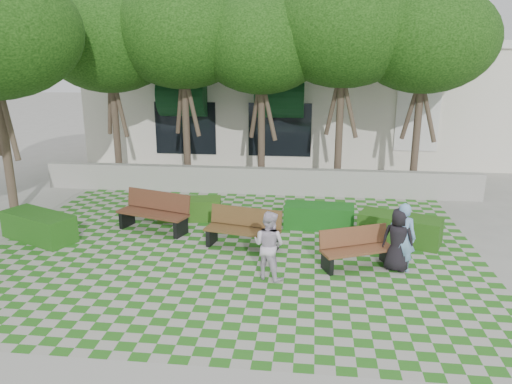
# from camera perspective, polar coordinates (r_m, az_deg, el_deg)

# --- Properties ---
(ground) EXTENTS (90.00, 90.00, 0.00)m
(ground) POSITION_cam_1_polar(r_m,az_deg,el_deg) (11.59, -3.34, -8.65)
(ground) COLOR gray
(ground) RESTS_ON ground
(lawn) EXTENTS (12.00, 12.00, 0.00)m
(lawn) POSITION_cam_1_polar(r_m,az_deg,el_deg) (12.49, -2.56, -6.72)
(lawn) COLOR #2B721E
(lawn) RESTS_ON ground
(retaining_wall) EXTENTS (15.00, 0.36, 0.90)m
(retaining_wall) POSITION_cam_1_polar(r_m,az_deg,el_deg) (17.23, 0.12, 1.31)
(retaining_wall) COLOR #9E9B93
(retaining_wall) RESTS_ON ground
(bench_east) EXTENTS (1.79, 1.22, 0.90)m
(bench_east) POSITION_cam_1_polar(r_m,az_deg,el_deg) (11.71, 11.42, -6.38)
(bench_east) COLOR brown
(bench_east) RESTS_ON ground
(bench_mid) EXTENTS (1.98, 1.03, 0.99)m
(bench_mid) POSITION_cam_1_polar(r_m,az_deg,el_deg) (12.55, -1.46, -4.28)
(bench_mid) COLOR #51381C
(bench_mid) RESTS_ON ground
(bench_west) EXTENTS (2.13, 1.28, 1.06)m
(bench_west) POSITION_cam_1_polar(r_m,az_deg,el_deg) (13.97, -11.53, -2.31)
(bench_west) COLOR #502B1B
(bench_west) RESTS_ON ground
(hedge_east) EXTENTS (2.20, 1.51, 0.71)m
(hedge_east) POSITION_cam_1_polar(r_m,az_deg,el_deg) (13.45, 16.10, -4.06)
(hedge_east) COLOR #1F4913
(hedge_east) RESTS_ON ground
(hedge_midright) EXTENTS (1.94, 0.86, 0.67)m
(hedge_midright) POSITION_cam_1_polar(r_m,az_deg,el_deg) (14.04, 7.20, -2.78)
(hedge_midright) COLOR #155018
(hedge_midright) RESTS_ON ground
(hedge_midleft) EXTENTS (1.90, 0.99, 0.63)m
(hedge_midleft) POSITION_cam_1_polar(r_m,az_deg,el_deg) (14.74, -7.57, -1.94)
(hedge_midleft) COLOR #265115
(hedge_midleft) RESTS_ON ground
(hedge_west) EXTENTS (2.22, 1.61, 0.72)m
(hedge_west) POSITION_cam_1_polar(r_m,az_deg,el_deg) (14.26, -23.56, -3.63)
(hedge_west) COLOR #1C4F15
(hedge_west) RESTS_ON ground
(person_blue) EXTENTS (0.68, 0.57, 1.59)m
(person_blue) POSITION_cam_1_polar(r_m,az_deg,el_deg) (11.64, 16.41, -4.96)
(person_blue) COLOR #7AA9DE
(person_blue) RESTS_ON ground
(person_dark) EXTENTS (0.83, 0.69, 1.46)m
(person_dark) POSITION_cam_1_polar(r_m,az_deg,el_deg) (11.63, 15.91, -5.26)
(person_dark) COLOR black
(person_dark) RESTS_ON ground
(person_white) EXTENTS (0.92, 0.84, 1.53)m
(person_white) POSITION_cam_1_polar(r_m,az_deg,el_deg) (10.81, 1.48, -6.08)
(person_white) COLOR silver
(person_white) RESTS_ON ground
(tree_row) EXTENTS (17.70, 13.40, 7.41)m
(tree_row) POSITION_cam_1_polar(r_m,az_deg,el_deg) (16.74, -6.61, 17.13)
(tree_row) COLOR #47382B
(tree_row) RESTS_ON ground
(building) EXTENTS (18.00, 8.92, 5.15)m
(building) POSITION_cam_1_polar(r_m,az_deg,el_deg) (24.57, 4.42, 10.60)
(building) COLOR silver
(building) RESTS_ON ground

